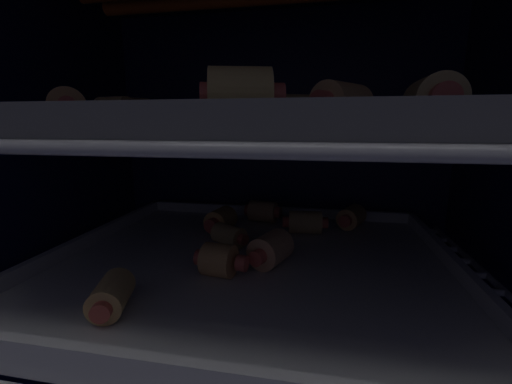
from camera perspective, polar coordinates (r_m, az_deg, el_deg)
The scene contains 22 objects.
ground_plane at distance 41.42cm, azimuth -0.65°, elevation -26.35°, with size 53.26×43.16×1.20cm, color #0C1138.
oven_wall_back at distance 53.52cm, azimuth 3.84°, elevation 7.05°, with size 53.26×1.20×41.27cm, color #0C1138.
oven_wall_left at distance 45.87cm, azimuth -34.60°, elevation 4.26°, with size 1.20×40.76×41.27cm, color #0C1138.
oven_rack_lower at distance 36.05cm, azimuth -0.68°, elevation -13.49°, with size 48.49×39.95×0.64cm.
baking_tray_lower at distance 35.65cm, azimuth -0.69°, elevation -12.09°, with size 40.17×35.31×2.43cm.
pig_in_blanket_lower_0 at distance 28.42cm, azimuth -23.51°, elevation -15.87°, with size 3.69×5.54×2.59cm.
pig_in_blanket_lower_1 at distance 43.91cm, azimuth -6.05°, elevation -4.84°, with size 3.75×6.03×3.11cm.
pig_in_blanket_lower_2 at distance 31.65cm, azimuth -6.37°, elevation -11.52°, with size 4.75×3.48×3.10cm.
pig_in_blanket_lower_3 at distance 47.38cm, azimuth 16.04°, elevation -4.14°, with size 4.27×5.61×2.90cm.
pig_in_blanket_lower_4 at distance 48.17cm, azimuth 1.21°, elevation -3.35°, with size 5.45×3.54×3.00cm.
pig_in_blanket_lower_5 at distance 43.62cm, azimuth 8.40°, elevation -5.16°, with size 5.94×3.29×2.90cm.
pig_in_blanket_lower_6 at distance 39.22cm, azimuth -4.65°, elevation -7.38°, with size 5.12×3.96×2.40cm.
pig_in_blanket_lower_7 at distance 33.81cm, azimuth 2.54°, elevation -9.76°, with size 4.49×6.18×3.27cm.
oven_rack_upper at distance 32.66cm, azimuth -0.74°, elevation 9.68°, with size 48.59×39.95×0.74cm.
baking_tray_upper at distance 32.64cm, azimuth -0.75°, elevation 11.17°, with size 40.17×35.31×1.81cm.
pig_in_blanket_upper_0 at distance 26.76cm, azimuth 28.10°, elevation 13.81°, with size 3.30×5.59×3.25cm.
pig_in_blanket_upper_1 at distance 34.03cm, azimuth -29.70°, elevation 12.68°, with size 4.85×5.31×2.97cm.
pig_in_blanket_upper_2 at distance 42.82cm, azimuth -20.45°, elevation 12.96°, with size 4.44×6.42×3.00cm.
pig_in_blanket_upper_3 at distance 35.71cm, azimuth -23.07°, elevation 12.79°, with size 4.56×2.90×2.54cm.
pig_in_blanket_upper_4 at distance 34.37cm, azimuth 6.95°, elevation 13.94°, with size 6.17×4.09×2.84cm.
pig_in_blanket_upper_5 at distance 24.96cm, azimuth 14.46°, elevation 14.55°, with size 4.62×5.67×2.83cm.
pig_in_blanket_upper_6 at distance 20.45cm, azimuth -2.73°, elevation 16.21°, with size 5.45×4.09×3.25cm.
Camera 1 is at (6.59, -31.96, 24.91)cm, focal length 23.35 mm.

